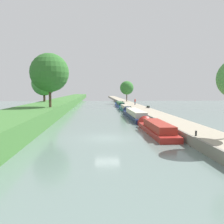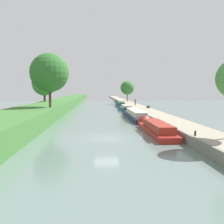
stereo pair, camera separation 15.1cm
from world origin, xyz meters
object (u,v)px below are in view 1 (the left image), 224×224
object	(u,v)px
narrowboat_teal	(125,108)
mooring_bollard_far	(123,102)
narrowboat_red	(155,128)
park_bench	(148,106)
person_walking	(135,102)
mooring_bollard_near	(196,133)
narrowboat_navy	(134,114)
narrowboat_blue	(120,104)

from	to	relation	value
narrowboat_teal	mooring_bollard_far	distance (m)	19.62
narrowboat_red	park_bench	size ratio (longest dim) A/B	7.78
person_walking	park_bench	distance (m)	11.03
person_walking	park_bench	bearing A→B (deg)	-84.23
mooring_bollard_near	mooring_bollard_far	size ratio (longest dim) A/B	1.00
mooring_bollard_near	mooring_bollard_far	distance (m)	55.58
person_walking	mooring_bollard_far	distance (m)	12.83
mooring_bollard_near	mooring_bollard_far	xyz separation A→B (m)	(0.00, 55.58, 0.00)
narrowboat_red	narrowboat_navy	xyz separation A→B (m)	(-0.06, 14.54, 0.07)
narrowboat_blue	person_walking	world-z (taller)	person_walking
mooring_bollard_near	mooring_bollard_far	bearing A→B (deg)	90.00
narrowboat_teal	park_bench	distance (m)	6.24
narrowboat_red	mooring_bollard_near	bearing A→B (deg)	-73.92
narrowboat_navy	park_bench	distance (m)	11.84
narrowboat_red	mooring_bollard_far	size ratio (longest dim) A/B	25.92
narrowboat_red	park_bench	bearing A→B (deg)	79.17
narrowboat_navy	person_walking	world-z (taller)	person_walking
narrowboat_teal	person_walking	bearing A→B (deg)	62.74
narrowboat_navy	person_walking	distance (m)	22.08
narrowboat_blue	person_walking	bearing A→B (deg)	-61.45
narrowboat_blue	mooring_bollard_near	world-z (taller)	narrowboat_blue
narrowboat_navy	park_bench	bearing A→B (deg)	65.53
mooring_bollard_far	narrowboat_teal	bearing A→B (deg)	-95.02
mooring_bollard_near	park_bench	bearing A→B (deg)	84.77
narrowboat_red	narrowboat_navy	bearing A→B (deg)	90.24
narrowboat_red	narrowboat_teal	size ratio (longest dim) A/B	1.00
narrowboat_teal	narrowboat_blue	xyz separation A→B (m)	(0.08, 13.20, 0.04)
narrowboat_red	mooring_bollard_near	size ratio (longest dim) A/B	25.92
narrowboat_red	mooring_bollard_near	xyz separation A→B (m)	(1.91, -6.64, 0.56)
narrowboat_teal	person_walking	world-z (taller)	person_walking
narrowboat_navy	person_walking	size ratio (longest dim) A/B	10.16
mooring_bollard_near	park_bench	distance (m)	32.07
narrowboat_blue	mooring_bollard_near	size ratio (longest dim) A/B	30.62
narrowboat_blue	mooring_bollard_near	xyz separation A→B (m)	(1.64, -49.24, 0.52)
narrowboat_red	mooring_bollard_near	world-z (taller)	narrowboat_red
narrowboat_blue	mooring_bollard_far	xyz separation A→B (m)	(1.64, 6.34, 0.52)
narrowboat_navy	mooring_bollard_near	xyz separation A→B (m)	(1.97, -21.17, 0.49)
narrowboat_blue	mooring_bollard_far	bearing A→B (deg)	75.51
narrowboat_red	mooring_bollard_far	bearing A→B (deg)	87.76
narrowboat_teal	narrowboat_blue	world-z (taller)	narrowboat_blue
person_walking	park_bench	world-z (taller)	person_walking
narrowboat_navy	mooring_bollard_far	bearing A→B (deg)	86.72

